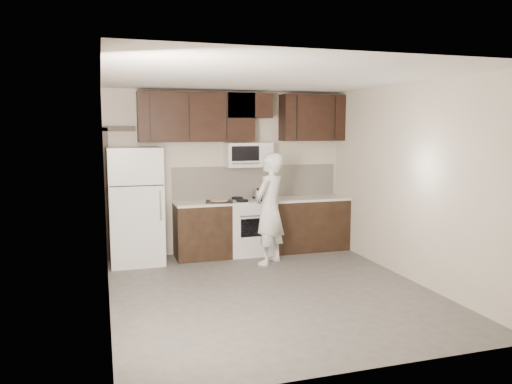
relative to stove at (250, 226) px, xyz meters
name	(u,v)px	position (x,y,z in m)	size (l,w,h in m)	color
floor	(271,291)	(-0.30, -1.94, -0.46)	(4.50, 4.50, 0.00)	#4C4947
back_wall	(228,172)	(-0.30, 0.31, 0.89)	(4.00, 4.00, 0.00)	#BCB2A0
ceiling	(272,78)	(-0.30, -1.94, 2.24)	(4.50, 4.50, 0.00)	white
counter_run	(267,226)	(0.30, 0.00, 0.00)	(2.95, 0.64, 0.91)	black
stove	(250,226)	(0.00, 0.00, 0.00)	(0.76, 0.66, 0.94)	silver
backsplash	(256,181)	(0.20, 0.30, 0.72)	(2.90, 0.02, 0.54)	silver
upper_cabinets	(242,116)	(-0.09, 0.14, 1.82)	(3.48, 0.35, 0.78)	black
microwave	(248,155)	(0.00, 0.12, 1.19)	(0.76, 0.42, 0.40)	silver
refrigerator	(136,206)	(-1.85, -0.05, 0.44)	(0.80, 0.76, 1.80)	silver
door_trim	(110,182)	(-2.22, 0.27, 0.79)	(0.50, 0.08, 2.12)	black
saucepan	(258,194)	(0.18, 0.15, 0.52)	(0.31, 0.18, 0.17)	silver
baking_tray	(219,201)	(-0.55, -0.12, 0.46)	(0.43, 0.32, 0.02)	black
pizza	(219,200)	(-0.55, -0.12, 0.48)	(0.29, 0.29, 0.02)	beige
person	(269,209)	(0.10, -0.69, 0.40)	(0.63, 0.41, 1.72)	silver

